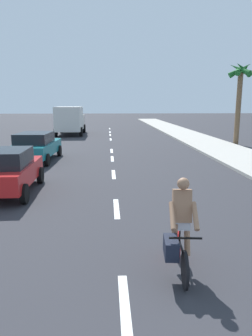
# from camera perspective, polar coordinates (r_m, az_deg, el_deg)

# --- Properties ---
(ground_plane) EXTENTS (160.00, 160.00, 0.00)m
(ground_plane) POSITION_cam_1_polar(r_m,az_deg,el_deg) (19.81, -2.64, 2.76)
(ground_plane) COLOR #2D2D33
(sidewalk_strip) EXTENTS (3.60, 80.00, 0.14)m
(sidewalk_strip) POSITION_cam_1_polar(r_m,az_deg,el_deg) (23.11, 16.28, 3.78)
(sidewalk_strip) COLOR #B2ADA3
(sidewalk_strip) RESTS_ON ground
(lane_stripe_1) EXTENTS (0.16, 1.80, 0.01)m
(lane_stripe_1) POSITION_cam_1_polar(r_m,az_deg,el_deg) (5.28, -0.20, -24.28)
(lane_stripe_1) COLOR white
(lane_stripe_1) RESTS_ON ground
(lane_stripe_2) EXTENTS (0.16, 1.80, 0.01)m
(lane_stripe_2) POSITION_cam_1_polar(r_m,az_deg,el_deg) (9.43, -1.77, -7.44)
(lane_stripe_2) COLOR white
(lane_stripe_2) RESTS_ON ground
(lane_stripe_3) EXTENTS (0.16, 1.80, 0.01)m
(lane_stripe_3) POSITION_cam_1_polar(r_m,az_deg,el_deg) (13.85, -2.30, -1.17)
(lane_stripe_3) COLOR white
(lane_stripe_3) RESTS_ON ground
(lane_stripe_4) EXTENTS (0.16, 1.80, 0.01)m
(lane_stripe_4) POSITION_cam_1_polar(r_m,az_deg,el_deg) (17.78, -2.55, 1.73)
(lane_stripe_4) COLOR white
(lane_stripe_4) RESTS_ON ground
(lane_stripe_5) EXTENTS (0.16, 1.80, 0.01)m
(lane_stripe_5) POSITION_cam_1_polar(r_m,az_deg,el_deg) (20.74, -2.67, 3.18)
(lane_stripe_5) COLOR white
(lane_stripe_5) RESTS_ON ground
(lane_stripe_6) EXTENTS (0.16, 1.80, 0.01)m
(lane_stripe_6) POSITION_cam_1_polar(r_m,az_deg,el_deg) (27.45, -2.86, 5.30)
(lane_stripe_6) COLOR white
(lane_stripe_6) RESTS_ON ground
(lane_stripe_7) EXTENTS (0.16, 1.80, 0.01)m
(lane_stripe_7) POSITION_cam_1_polar(r_m,az_deg,el_deg) (31.35, -2.93, 6.11)
(lane_stripe_7) COLOR white
(lane_stripe_7) RESTS_ON ground
(lane_stripe_8) EXTENTS (0.16, 1.80, 0.01)m
(lane_stripe_8) POSITION_cam_1_polar(r_m,az_deg,el_deg) (34.49, -2.97, 6.63)
(lane_stripe_8) COLOR white
(lane_stripe_8) RESTS_ON ground
(lane_stripe_9) EXTENTS (0.16, 1.80, 0.01)m
(lane_stripe_9) POSITION_cam_1_polar(r_m,az_deg,el_deg) (39.21, -3.02, 7.25)
(lane_stripe_9) COLOR white
(lane_stripe_9) RESTS_ON ground
(cyclist) EXTENTS (0.64, 1.71, 1.82)m
(cyclist) POSITION_cam_1_polar(r_m,az_deg,el_deg) (5.84, 9.79, -11.37)
(cyclist) COLOR black
(cyclist) RESTS_ON ground
(parked_car_red) EXTENTS (1.83, 3.83, 1.57)m
(parked_car_red) POSITION_cam_1_polar(r_m,az_deg,el_deg) (11.56, -20.81, -0.34)
(parked_car_red) COLOR red
(parked_car_red) RESTS_ON ground
(parked_car_teal) EXTENTS (2.25, 4.59, 1.57)m
(parked_car_teal) POSITION_cam_1_polar(r_m,az_deg,el_deg) (17.67, -16.30, 3.95)
(parked_car_teal) COLOR #14727A
(parked_car_teal) RESTS_ON ground
(delivery_truck) EXTENTS (2.69, 6.24, 2.80)m
(delivery_truck) POSITION_cam_1_polar(r_m,az_deg,el_deg) (31.96, -10.25, 8.75)
(delivery_truck) COLOR beige
(delivery_truck) RESTS_ON ground
(palm_tree_far) EXTENTS (1.81, 2.01, 6.21)m
(palm_tree_far) POSITION_cam_1_polar(r_m,az_deg,el_deg) (25.06, 20.28, 14.63)
(palm_tree_far) COLOR brown
(palm_tree_far) RESTS_ON ground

